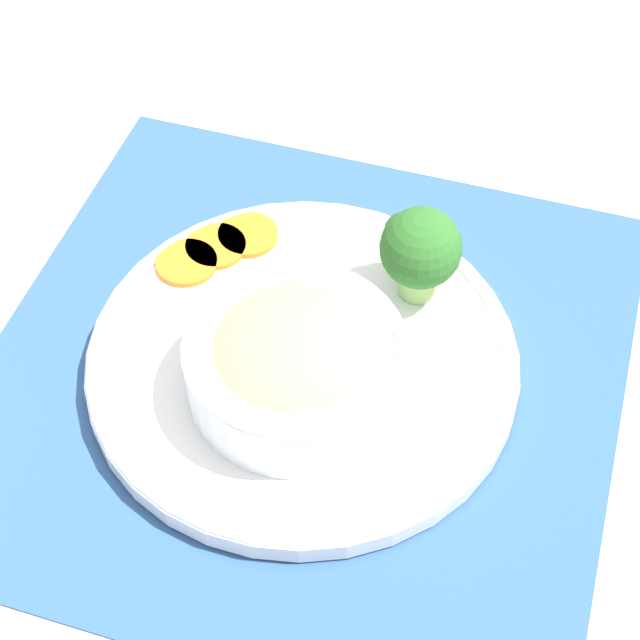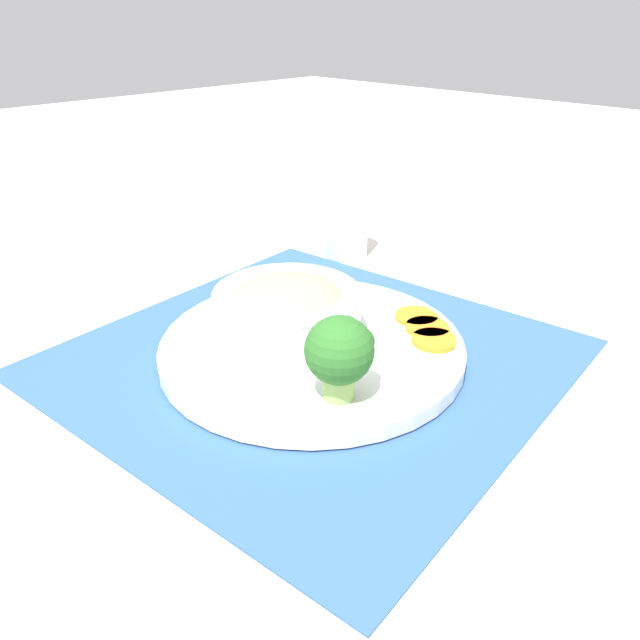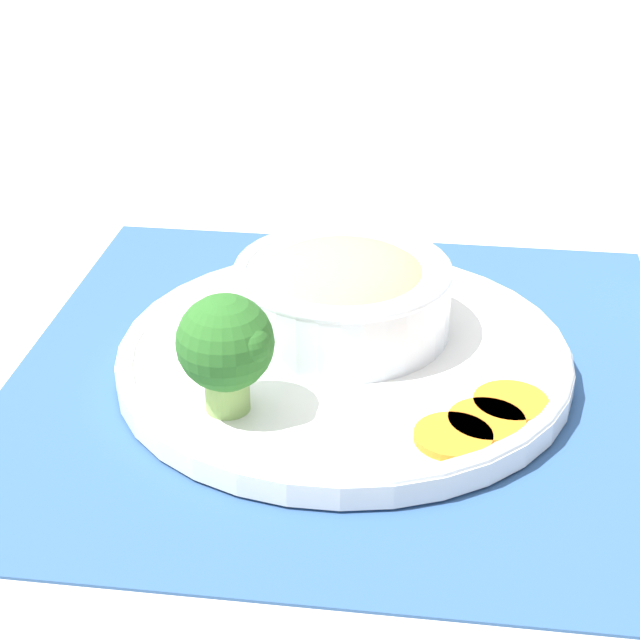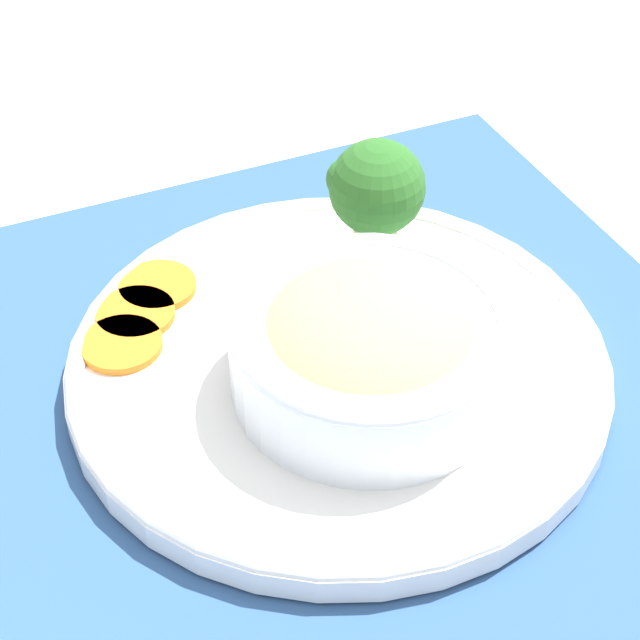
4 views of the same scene
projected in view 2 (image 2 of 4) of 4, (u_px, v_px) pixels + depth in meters
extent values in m
plane|color=beige|center=(312.00, 358.00, 0.65)|extent=(4.00, 4.00, 0.00)
cube|color=#2D5184|center=(312.00, 356.00, 0.65)|extent=(0.50, 0.50, 0.00)
cylinder|color=white|center=(312.00, 348.00, 0.65)|extent=(0.31, 0.31, 0.02)
torus|color=white|center=(312.00, 341.00, 0.64)|extent=(0.31, 0.31, 0.01)
cylinder|color=silver|center=(287.00, 314.00, 0.64)|extent=(0.15, 0.15, 0.05)
torus|color=silver|center=(287.00, 293.00, 0.63)|extent=(0.15, 0.15, 0.01)
ellipsoid|color=#EAC66B|center=(287.00, 304.00, 0.64)|extent=(0.12, 0.12, 0.05)
cylinder|color=#84AD5B|center=(339.00, 385.00, 0.55)|extent=(0.03, 0.03, 0.02)
sphere|color=#286023|center=(339.00, 350.00, 0.53)|extent=(0.06, 0.06, 0.06)
sphere|color=#286023|center=(359.00, 342.00, 0.53)|extent=(0.03, 0.03, 0.03)
sphere|color=#286023|center=(322.00, 351.00, 0.52)|extent=(0.02, 0.02, 0.02)
cylinder|color=orange|center=(435.00, 340.00, 0.64)|extent=(0.05, 0.05, 0.01)
cylinder|color=orange|center=(428.00, 328.00, 0.66)|extent=(0.05, 0.05, 0.01)
cylinder|color=orange|center=(416.00, 317.00, 0.69)|extent=(0.05, 0.05, 0.01)
cylinder|color=silver|center=(347.00, 217.00, 0.89)|extent=(0.06, 0.06, 0.12)
cylinder|color=silver|center=(346.00, 231.00, 0.90)|extent=(0.05, 0.05, 0.07)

